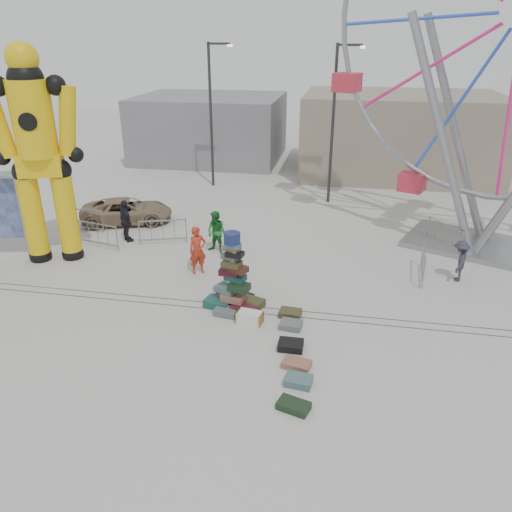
% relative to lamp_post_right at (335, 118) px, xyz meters
% --- Properties ---
extents(ground, '(90.00, 90.00, 0.00)m').
position_rel_lamp_post_right_xyz_m(ground, '(-3.09, -13.00, -4.48)').
color(ground, '#9E9E99').
rests_on(ground, ground).
extents(track_line_near, '(40.00, 0.04, 0.01)m').
position_rel_lamp_post_right_xyz_m(track_line_near, '(-3.09, -12.40, -4.48)').
color(track_line_near, '#47443F').
rests_on(track_line_near, ground).
extents(track_line_far, '(40.00, 0.04, 0.01)m').
position_rel_lamp_post_right_xyz_m(track_line_far, '(-3.09, -12.00, -4.48)').
color(track_line_far, '#47443F').
rests_on(track_line_far, ground).
extents(building_right, '(12.00, 8.00, 5.00)m').
position_rel_lamp_post_right_xyz_m(building_right, '(3.91, 7.00, -1.98)').
color(building_right, gray).
rests_on(building_right, ground).
extents(building_left, '(10.00, 8.00, 4.40)m').
position_rel_lamp_post_right_xyz_m(building_left, '(-9.09, 9.00, -2.28)').
color(building_left, gray).
rests_on(building_left, ground).
extents(lamp_post_right, '(1.41, 0.25, 8.00)m').
position_rel_lamp_post_right_xyz_m(lamp_post_right, '(0.00, 0.00, 0.00)').
color(lamp_post_right, '#2D2D30').
rests_on(lamp_post_right, ground).
extents(lamp_post_left, '(1.41, 0.25, 8.00)m').
position_rel_lamp_post_right_xyz_m(lamp_post_left, '(-7.00, 2.00, 0.00)').
color(lamp_post_left, '#2D2D30').
rests_on(lamp_post_left, ground).
extents(suitcase_tower, '(2.07, 1.72, 2.70)m').
position_rel_lamp_post_right_xyz_m(suitcase_tower, '(-2.61, -12.14, -3.73)').
color(suitcase_tower, '#1C544D').
rests_on(suitcase_tower, ground).
extents(crash_test_dummy, '(3.32, 1.71, 8.46)m').
position_rel_lamp_post_right_xyz_m(crash_test_dummy, '(-10.58, -9.58, -0.03)').
color(crash_test_dummy, black).
rests_on(crash_test_dummy, ground).
extents(steamer_trunk, '(0.86, 0.58, 0.37)m').
position_rel_lamp_post_right_xyz_m(steamer_trunk, '(-1.89, -13.00, -4.29)').
color(steamer_trunk, silver).
rests_on(steamer_trunk, ground).
extents(row_case_0, '(0.74, 0.58, 0.20)m').
position_rel_lamp_post_right_xyz_m(row_case_0, '(-0.68, -12.36, -4.38)').
color(row_case_0, '#434121').
rests_on(row_case_0, ground).
extents(row_case_1, '(0.72, 0.59, 0.21)m').
position_rel_lamp_post_right_xyz_m(row_case_1, '(-0.57, -13.07, -4.38)').
color(row_case_1, slate).
rests_on(row_case_1, ground).
extents(row_case_2, '(0.73, 0.58, 0.22)m').
position_rel_lamp_post_right_xyz_m(row_case_2, '(-0.44, -14.18, -4.37)').
color(row_case_2, black).
rests_on(row_case_2, ground).
extents(row_case_3, '(0.86, 0.65, 0.19)m').
position_rel_lamp_post_right_xyz_m(row_case_3, '(-0.18, -15.04, -4.39)').
color(row_case_3, '#9A654E').
rests_on(row_case_3, ground).
extents(row_case_4, '(0.76, 0.60, 0.21)m').
position_rel_lamp_post_right_xyz_m(row_case_4, '(-0.05, -15.76, -4.37)').
color(row_case_4, slate).
rests_on(row_case_4, ground).
extents(row_case_5, '(0.89, 0.68, 0.20)m').
position_rel_lamp_post_right_xyz_m(row_case_5, '(-0.07, -16.73, -4.38)').
color(row_case_5, '#1C321C').
rests_on(row_case_5, ground).
extents(barricade_dummy_a, '(2.00, 0.16, 1.10)m').
position_rel_lamp_post_right_xyz_m(barricade_dummy_a, '(-11.04, -6.50, -3.93)').
color(barricade_dummy_a, gray).
rests_on(barricade_dummy_a, ground).
extents(barricade_dummy_b, '(1.97, 0.56, 1.10)m').
position_rel_lamp_post_right_xyz_m(barricade_dummy_b, '(-9.44, -8.13, -3.93)').
color(barricade_dummy_b, gray).
rests_on(barricade_dummy_b, ground).
extents(barricade_dummy_c, '(1.93, 0.73, 1.10)m').
position_rel_lamp_post_right_xyz_m(barricade_dummy_c, '(-6.87, -7.24, -3.93)').
color(barricade_dummy_c, gray).
rests_on(barricade_dummy_c, ground).
extents(barricade_wheel_front, '(0.30, 2.00, 1.10)m').
position_rel_lamp_post_right_xyz_m(barricade_wheel_front, '(3.85, -8.64, -3.93)').
color(barricade_wheel_front, gray).
rests_on(barricade_wheel_front, ground).
extents(barricade_wheel_back, '(1.21, 1.71, 1.10)m').
position_rel_lamp_post_right_xyz_m(barricade_wheel_back, '(5.07, -5.53, -3.93)').
color(barricade_wheel_back, gray).
rests_on(barricade_wheel_back, ground).
extents(pedestrian_red, '(0.81, 0.76, 1.86)m').
position_rel_lamp_post_right_xyz_m(pedestrian_red, '(-4.53, -9.80, -3.55)').
color(pedestrian_red, '#B02E19').
rests_on(pedestrian_red, ground).
extents(pedestrian_green, '(1.04, 0.93, 1.77)m').
position_rel_lamp_post_right_xyz_m(pedestrian_green, '(-4.34, -7.73, -3.60)').
color(pedestrian_green, '#1B6C26').
rests_on(pedestrian_green, ground).
extents(pedestrian_black, '(1.11, 1.10, 1.88)m').
position_rel_lamp_post_right_xyz_m(pedestrian_black, '(-8.50, -7.31, -3.54)').
color(pedestrian_black, black).
rests_on(pedestrian_black, ground).
extents(pedestrian_grey, '(0.83, 1.13, 1.56)m').
position_rel_lamp_post_right_xyz_m(pedestrian_grey, '(5.11, -8.66, -3.70)').
color(pedestrian_grey, '#292A37').
rests_on(pedestrian_grey, ground).
extents(parked_suv, '(4.67, 3.19, 1.19)m').
position_rel_lamp_post_right_xyz_m(parked_suv, '(-9.50, -5.07, -3.89)').
color(parked_suv, '#8C755A').
rests_on(parked_suv, ground).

